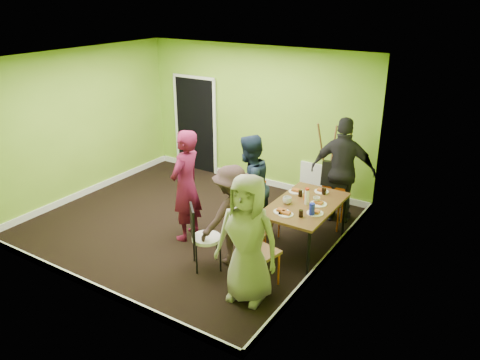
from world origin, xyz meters
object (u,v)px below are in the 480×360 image
(chair_left_near, at_px, (249,221))
(person_front_end, at_px, (248,239))
(person_left_far, at_px, (249,187))
(chair_left_far, at_px, (262,208))
(chair_back_end, at_px, (334,181))
(easel, at_px, (333,168))
(orange_bottle, at_px, (304,197))
(person_left_near, at_px, (232,216))
(person_standing, at_px, (186,186))
(chair_front_end, at_px, (254,248))
(thermos, at_px, (307,197))
(blue_bottle, at_px, (312,209))
(person_back_end, at_px, (343,171))
(dining_table, at_px, (305,207))
(chair_bentwood, at_px, (202,234))

(chair_left_near, xyz_separation_m, person_front_end, (0.50, -0.87, 0.26))
(person_left_far, bearing_deg, chair_left_far, 123.79)
(chair_back_end, xyz_separation_m, easel, (-0.20, 0.45, 0.04))
(orange_bottle, relative_size, person_left_near, 0.06)
(chair_back_end, distance_m, orange_bottle, 0.97)
(chair_back_end, relative_size, easel, 0.66)
(chair_back_end, distance_m, person_standing, 2.51)
(chair_left_near, bearing_deg, chair_front_end, 24.26)
(chair_left_near, distance_m, thermos, 0.95)
(blue_bottle, bearing_deg, orange_bottle, 126.49)
(easel, relative_size, person_front_end, 0.94)
(chair_front_end, bearing_deg, person_left_far, 136.47)
(orange_bottle, bearing_deg, thermos, -52.22)
(orange_bottle, relative_size, person_back_end, 0.05)
(dining_table, xyz_separation_m, thermos, (0.02, -0.00, 0.17))
(dining_table, height_order, person_left_near, person_left_near)
(person_left_far, bearing_deg, person_front_end, 39.38)
(dining_table, distance_m, chair_left_near, 0.91)
(thermos, xyz_separation_m, person_standing, (-1.76, -0.69, 0.04))
(chair_bentwood, bearing_deg, blue_bottle, 84.77)
(chair_left_far, relative_size, person_standing, 0.50)
(thermos, distance_m, person_left_near, 1.20)
(chair_left_far, bearing_deg, chair_bentwood, 2.06)
(chair_front_end, height_order, blue_bottle, chair_front_end)
(person_standing, bearing_deg, person_back_end, 130.56)
(chair_back_end, height_order, easel, easel)
(thermos, xyz_separation_m, orange_bottle, (-0.09, 0.12, -0.07))
(chair_bentwood, height_order, easel, easel)
(person_standing, bearing_deg, blue_bottle, 96.25)
(blue_bottle, bearing_deg, chair_front_end, -108.51)
(chair_bentwood, xyz_separation_m, person_standing, (-0.74, 0.60, 0.36))
(chair_left_far, xyz_separation_m, person_left_near, (0.03, -0.93, 0.25))
(thermos, distance_m, person_front_end, 1.57)
(chair_back_end, bearing_deg, chair_front_end, 76.90)
(chair_front_end, bearing_deg, dining_table, 98.00)
(thermos, relative_size, blue_bottle, 1.23)
(chair_bentwood, bearing_deg, chair_front_end, 43.67)
(person_left_far, xyz_separation_m, person_left_near, (0.22, -0.84, -0.09))
(chair_bentwood, bearing_deg, person_standing, -172.79)
(chair_front_end, distance_m, chair_bentwood, 0.90)
(orange_bottle, bearing_deg, person_back_end, 79.28)
(thermos, bearing_deg, person_front_end, -93.32)
(chair_left_near, xyz_separation_m, person_left_near, (-0.14, -0.25, 0.16))
(thermos, height_order, person_back_end, person_back_end)
(dining_table, relative_size, person_standing, 0.83)
(person_left_near, bearing_deg, thermos, 164.58)
(chair_left_far, distance_m, chair_back_end, 1.36)
(thermos, height_order, person_left_near, person_left_near)
(thermos, bearing_deg, chair_left_far, -178.48)
(easel, xyz_separation_m, person_standing, (-1.57, -2.23, 0.11))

